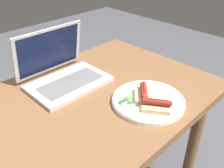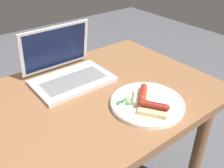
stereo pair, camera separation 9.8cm
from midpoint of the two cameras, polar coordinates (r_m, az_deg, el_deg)
name	(u,v)px [view 2 (the right image)]	position (r m, az deg, el deg)	size (l,w,h in m)	color
desk	(83,119)	(1.06, -3.92, -7.98)	(1.14, 0.74, 0.72)	brown
laptop	(68,71)	(1.12, -7.66, 2.90)	(0.34, 0.26, 0.23)	#B7B7BC
plate	(147,103)	(0.98, 10.90, -4.38)	(0.28, 0.28, 0.02)	white
sausage_toast_left	(153,108)	(0.92, 12.49, -5.47)	(0.12, 0.13, 0.04)	tan
sausage_toast_middle	(143,95)	(0.97, 9.96, -2.64)	(0.12, 0.12, 0.05)	#D6B784
salad_pile	(125,101)	(0.96, 6.01, -3.88)	(0.08, 0.05, 0.01)	#2D662D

